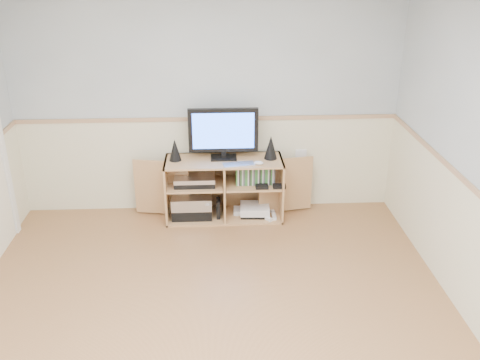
# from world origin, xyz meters

# --- Properties ---
(room) EXTENTS (4.04, 4.54, 2.54)m
(room) POSITION_xyz_m (-0.06, 0.12, 1.22)
(room) COLOR #B2814F
(room) RESTS_ON ground
(media_cabinet) EXTENTS (1.91, 0.46, 0.65)m
(media_cabinet) POSITION_xyz_m (0.16, 2.05, 0.33)
(media_cabinet) COLOR tan
(media_cabinet) RESTS_ON floor
(monitor) EXTENTS (0.71, 0.18, 0.54)m
(monitor) POSITION_xyz_m (0.16, 2.04, 0.94)
(monitor) COLOR black
(monitor) RESTS_ON media_cabinet
(speaker_left) EXTENTS (0.12, 0.12, 0.23)m
(speaker_left) POSITION_xyz_m (-0.34, 2.01, 0.77)
(speaker_left) COLOR black
(speaker_left) RESTS_ON media_cabinet
(speaker_right) EXTENTS (0.13, 0.13, 0.25)m
(speaker_right) POSITION_xyz_m (0.64, 2.01, 0.77)
(speaker_right) COLOR black
(speaker_right) RESTS_ON media_cabinet
(keyboard) EXTENTS (0.33, 0.18, 0.01)m
(keyboard) POSITION_xyz_m (0.31, 1.85, 0.66)
(keyboard) COLOR silver
(keyboard) RESTS_ON media_cabinet
(mouse) EXTENTS (0.11, 0.09, 0.04)m
(mouse) POSITION_xyz_m (0.51, 1.85, 0.67)
(mouse) COLOR white
(mouse) RESTS_ON media_cabinet
(av_components) EXTENTS (0.51, 0.31, 0.47)m
(av_components) POSITION_xyz_m (-0.17, 1.99, 0.22)
(av_components) COLOR black
(av_components) RESTS_ON media_cabinet
(game_consoles) EXTENTS (0.45, 0.30, 0.11)m
(game_consoles) POSITION_xyz_m (0.47, 1.98, 0.07)
(game_consoles) COLOR white
(game_consoles) RESTS_ON media_cabinet
(game_cases) EXTENTS (0.40, 0.14, 0.19)m
(game_cases) POSITION_xyz_m (0.48, 1.97, 0.48)
(game_cases) COLOR #3F8C3F
(game_cases) RESTS_ON media_cabinet
(wall_outlet) EXTENTS (0.12, 0.03, 0.12)m
(wall_outlet) POSITION_xyz_m (1.00, 2.23, 0.60)
(wall_outlet) COLOR white
(wall_outlet) RESTS_ON wall_back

